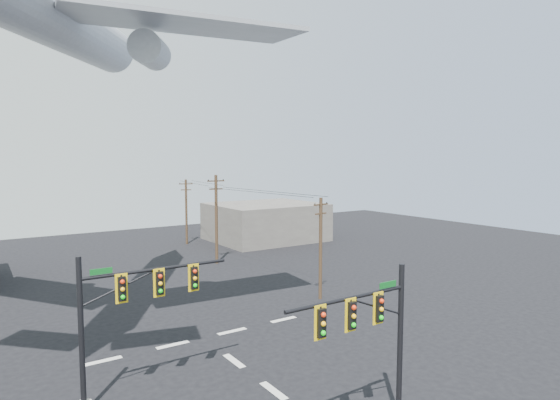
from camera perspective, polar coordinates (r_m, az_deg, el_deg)
lane_markings at (r=25.21m, az=-2.56°, el=-21.05°), size 14.00×21.20×0.01m
signal_mast_near at (r=19.96m, az=11.65°, el=-16.49°), size 6.21×0.74×6.75m
signal_mast_far at (r=22.79m, az=-18.64°, el=-13.48°), size 7.22×0.77×6.96m
utility_pole_a at (r=37.11m, az=4.97°, el=-5.65°), size 1.61×0.41×8.08m
utility_pole_b at (r=49.85m, az=-7.77°, el=-2.12°), size 1.91×0.32×9.42m
utility_pole_c at (r=61.92m, az=-11.35°, el=-1.25°), size 1.68×0.63×8.45m
power_lines at (r=48.30m, az=-6.11°, el=1.55°), size 3.41×28.52×0.20m
airliner at (r=32.16m, az=-25.23°, el=18.97°), size 25.97×28.43×8.28m
building_right at (r=64.28m, az=-1.79°, el=-2.66°), size 14.00×12.00×5.00m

